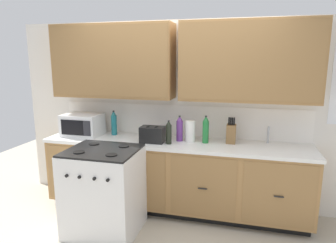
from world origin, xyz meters
TOP-DOWN VIEW (x-y plane):
  - ground_plane at (0.00, 0.00)m, footprint 8.00×8.00m
  - wall_unit at (0.00, 0.50)m, footprint 4.39×0.40m
  - counter_run at (0.00, 0.30)m, footprint 3.22×0.64m
  - stove_range at (-0.64, -0.33)m, footprint 0.76×0.68m
  - microwave at (-1.23, 0.31)m, footprint 0.48×0.37m
  - toaster at (-0.25, 0.21)m, footprint 0.28×0.18m
  - knife_block at (0.67, 0.41)m, footprint 0.11×0.14m
  - sink_faucet at (1.09, 0.51)m, footprint 0.02×0.02m
  - paper_towel_roll at (0.19, 0.34)m, footprint 0.12×0.12m
  - bottle_dark at (-0.04, 0.19)m, footprint 0.07×0.07m
  - bottle_teal at (-0.84, 0.43)m, footprint 0.08×0.08m
  - bottle_green at (0.37, 0.34)m, footprint 0.07×0.07m
  - bottle_violet at (0.06, 0.35)m, footprint 0.08×0.08m

SIDE VIEW (x-z plane):
  - ground_plane at x=0.00m, z-range 0.00..0.00m
  - counter_run at x=0.00m, z-range 0.01..0.91m
  - stove_range at x=-0.64m, z-range 0.00..0.95m
  - toaster at x=-0.25m, z-range 0.90..1.09m
  - sink_faucet at x=1.09m, z-range 0.90..1.10m
  - knife_block at x=0.67m, z-range 0.86..1.17m
  - paper_towel_roll at x=0.19m, z-range 0.90..1.16m
  - bottle_dark at x=-0.04m, z-range 0.90..1.18m
  - microwave at x=-1.23m, z-range 0.90..1.18m
  - bottle_violet at x=0.06m, z-range 0.90..1.21m
  - bottle_teal at x=-0.84m, z-range 0.90..1.22m
  - bottle_green at x=0.37m, z-range 0.90..1.23m
  - wall_unit at x=0.00m, z-range 0.44..2.79m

